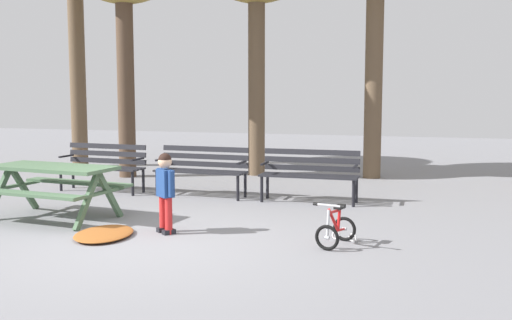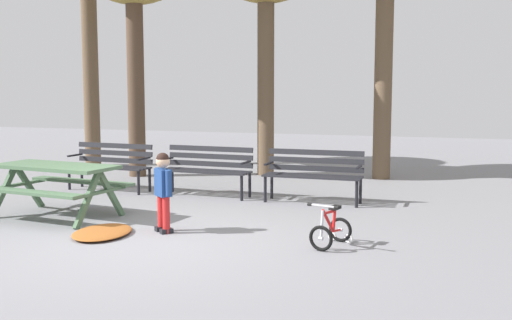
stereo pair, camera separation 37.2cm
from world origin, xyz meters
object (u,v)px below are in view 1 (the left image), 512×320
Objects in this scene: park_bench_far_left at (104,163)px; child_standing at (165,186)px; park_bench_left at (202,167)px; kids_bicycle at (336,229)px; park_bench_right at (310,171)px; picnic_table at (53,178)px.

park_bench_far_left is 1.57× the size of child_standing.
kids_bicycle is at bearing -44.72° from park_bench_left.
park_bench_right is 2.60× the size of kids_bicycle.
park_bench_right reaches higher than picnic_table.
park_bench_far_left is at bearing -179.74° from park_bench_right.
park_bench_left is at bearing 60.81° from picnic_table.
kids_bicycle is (4.67, -2.71, -0.31)m from park_bench_far_left.
kids_bicycle is (4.11, -0.36, -0.39)m from picnic_table.
park_bench_left is (1.33, 2.39, -0.08)m from picnic_table.
park_bench_far_left reaches higher than picnic_table.
park_bench_right is at bearing 0.26° from park_bench_far_left.
picnic_table is at bearing -119.19° from park_bench_left.
park_bench_left is at bearing 135.28° from kids_bicycle.
park_bench_left is at bearing 101.71° from child_standing.
park_bench_far_left is at bearing -178.99° from park_bench_left.
picnic_table is 1.21× the size of park_bench_right.
child_standing is 1.68× the size of kids_bicycle.
park_bench_far_left and park_bench_right have the same top height.
park_bench_far_left is 5.41m from kids_bicycle.
kids_bicycle is (0.88, -2.73, -0.31)m from park_bench_right.
park_bench_left is 1.90m from park_bench_right.
picnic_table is 2.42m from park_bench_far_left.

